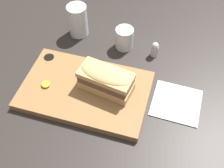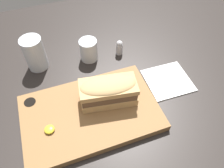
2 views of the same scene
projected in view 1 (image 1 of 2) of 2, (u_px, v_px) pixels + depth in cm
name	position (u px, v px, depth cm)	size (l,w,h in cm)	color
dining_table	(103.00, 94.00, 87.54)	(181.82, 124.83, 2.00)	#282321
serving_board	(85.00, 90.00, 85.63)	(38.25, 24.13, 2.46)	olive
sandwich	(105.00, 80.00, 81.08)	(16.81, 9.95, 7.91)	tan
mustard_dollop	(46.00, 84.00, 84.85)	(2.70, 2.70, 1.08)	yellow
water_glass	(78.00, 22.00, 99.37)	(6.87, 6.87, 11.57)	silver
wine_glass	(124.00, 39.00, 96.30)	(6.14, 6.14, 7.68)	silver
napkin	(176.00, 103.00, 83.99)	(14.48, 13.87, 0.40)	white
salt_shaker	(155.00, 49.00, 94.13)	(2.43, 2.43, 5.64)	silver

